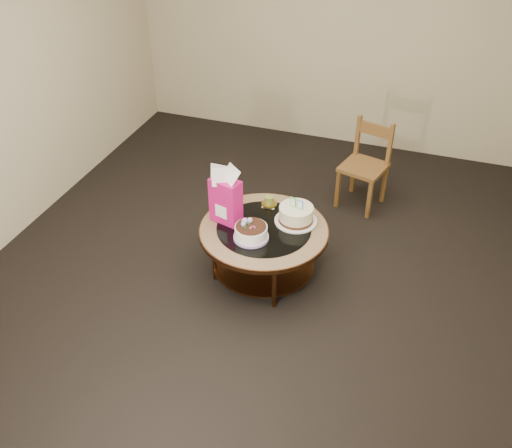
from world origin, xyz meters
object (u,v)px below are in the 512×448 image
(gift_bag, at_px, (226,195))
(dining_chair, at_px, (365,165))
(coffee_table, at_px, (264,236))
(decorated_cake, at_px, (251,233))
(cream_cake, at_px, (296,215))

(gift_bag, height_order, dining_chair, gift_bag)
(coffee_table, relative_size, decorated_cake, 3.78)
(coffee_table, distance_m, cream_cake, 0.30)
(decorated_cake, xyz_separation_m, dining_chair, (0.61, 1.46, -0.09))
(cream_cake, bearing_deg, coffee_table, -127.30)
(coffee_table, distance_m, decorated_cake, 0.21)
(cream_cake, xyz_separation_m, gift_bag, (-0.52, -0.16, 0.17))
(decorated_cake, bearing_deg, cream_cake, 50.51)
(dining_chair, bearing_deg, decorated_cake, -97.62)
(coffee_table, bearing_deg, dining_chair, 66.59)
(coffee_table, relative_size, dining_chair, 1.24)
(decorated_cake, xyz_separation_m, cream_cake, (0.26, 0.32, 0.01))
(gift_bag, bearing_deg, dining_chair, 71.61)
(coffee_table, xyz_separation_m, dining_chair, (0.56, 1.30, 0.04))
(decorated_cake, relative_size, cream_cake, 0.80)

